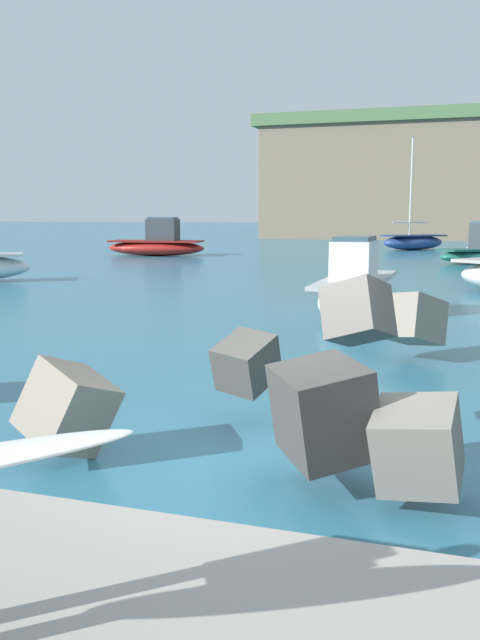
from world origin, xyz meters
TOP-DOWN VIEW (x-y plane):
  - ground_plane at (0.00, 0.00)m, footprint 400.00×400.00m
  - boat_near_left at (-1.38, 43.62)m, footprint 4.96×4.64m
  - boat_mid_left at (-0.65, 10.75)m, footprint 1.68×5.54m
  - boat_mid_right at (-15.89, 31.83)m, footprint 6.29×2.86m

SIDE VIEW (x-z plane):
  - ground_plane at x=0.00m, z-range 0.00..0.00m
  - boat_near_left at x=-1.38m, z-range -3.29..4.49m
  - boat_mid_left at x=-0.65m, z-range -0.35..1.65m
  - boat_mid_right at x=-15.89m, z-range -0.45..1.91m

